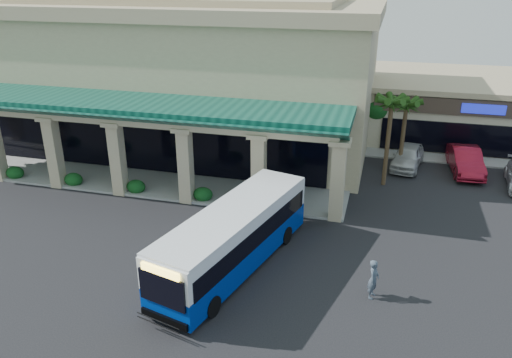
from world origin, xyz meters
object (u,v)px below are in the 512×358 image
(pedestrian, at_px, (373,279))
(car_white, at_px, (465,161))
(transit_bus, at_px, (234,239))
(car_silver, at_px, (408,157))

(pedestrian, distance_m, car_white, 17.29)
(transit_bus, distance_m, pedestrian, 6.52)
(pedestrian, distance_m, car_silver, 16.42)
(car_silver, bearing_deg, car_white, 10.87)
(transit_bus, height_order, pedestrian, transit_bus)
(pedestrian, relative_size, car_silver, 0.39)
(transit_bus, bearing_deg, car_silver, 77.18)
(car_white, bearing_deg, transit_bus, -131.55)
(car_silver, bearing_deg, transit_bus, -107.21)
(car_silver, relative_size, car_white, 0.89)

